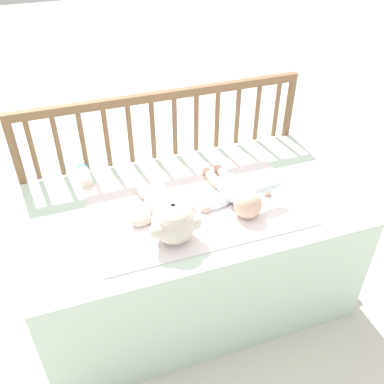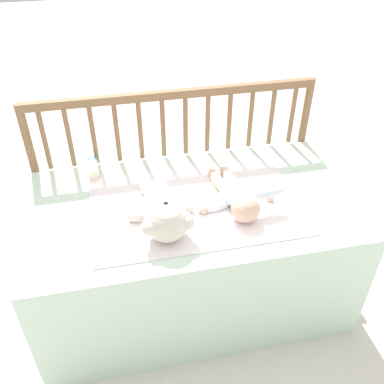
% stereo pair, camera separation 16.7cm
% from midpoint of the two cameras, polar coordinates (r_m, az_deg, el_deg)
% --- Properties ---
extents(ground_plane, '(12.00, 12.00, 0.00)m').
position_cam_midpoint_polar(ground_plane, '(2.10, 2.31, -13.38)').
color(ground_plane, silver).
extents(crib_mattress, '(1.31, 0.72, 0.55)m').
position_cam_midpoint_polar(crib_mattress, '(1.90, 2.51, -8.10)').
color(crib_mattress, silver).
rests_on(crib_mattress, ground_plane).
extents(crib_rail, '(1.31, 0.04, 0.87)m').
position_cam_midpoint_polar(crib_rail, '(1.98, 0.11, 6.91)').
color(crib_rail, brown).
rests_on(crib_rail, ground_plane).
extents(blanket, '(0.82, 0.53, 0.01)m').
position_cam_midpoint_polar(blanket, '(1.70, 3.26, -1.82)').
color(blanket, white).
rests_on(blanket, crib_mattress).
extents(teddy_bear, '(0.26, 0.42, 0.16)m').
position_cam_midpoint_polar(teddy_bear, '(1.57, -0.84, -2.66)').
color(teddy_bear, silver).
rests_on(teddy_bear, crib_mattress).
extents(baby, '(0.34, 0.38, 0.11)m').
position_cam_midpoint_polar(baby, '(1.70, 8.71, -0.55)').
color(baby, white).
rests_on(baby, crib_mattress).
extents(baby_bottle, '(0.05, 0.15, 0.05)m').
position_cam_midpoint_polar(baby_bottle, '(1.91, -10.66, 3.22)').
color(baby_bottle, '#F4E5CC').
rests_on(baby_bottle, crib_mattress).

